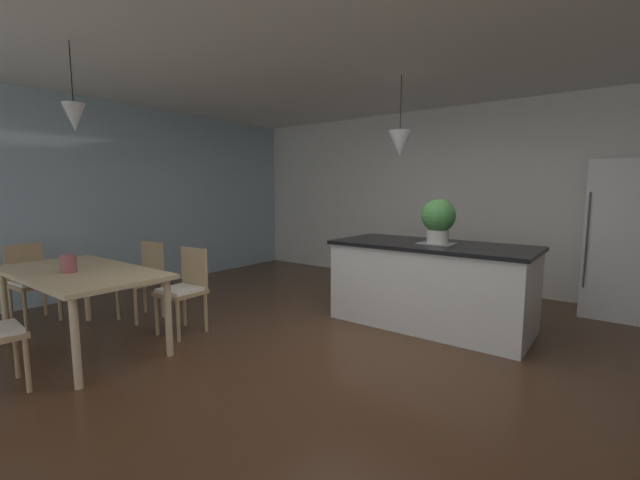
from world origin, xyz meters
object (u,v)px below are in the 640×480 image
Objects in this scene: chair_window_end at (31,280)px; vase_on_dining_table at (69,263)px; chair_far_left at (143,277)px; potted_plant_on_island at (438,219)px; refrigerator at (623,240)px; kitchen_island at (431,283)px; chair_far_right at (185,287)px; dining_table at (80,278)px.

vase_on_dining_table is (1.29, -0.09, 0.34)m from chair_window_end.
chair_far_left is 1.83× the size of potted_plant_on_island.
vase_on_dining_table is at bearing -131.12° from potted_plant_on_island.
chair_far_left is 5.40× the size of vase_on_dining_table.
vase_on_dining_table reaches higher than chair_far_left.
refrigerator reaches higher than vase_on_dining_table.
potted_plant_on_island is at bearing -133.74° from refrigerator.
kitchen_island is at bearing -134.85° from refrigerator.
chair_far_right is 1.05m from vase_on_dining_table.
refrigerator is (3.54, 3.40, 0.43)m from chair_far_right.
kitchen_island is (1.92, 1.76, -0.01)m from chair_far_right.
chair_far_right is at bearing 0.00° from chair_far_left.
kitchen_island is (2.72, 1.76, -0.01)m from chair_far_left.
vase_on_dining_table is (-3.91, -4.32, -0.09)m from refrigerator.
chair_window_end is 5.40× the size of vase_on_dining_table.
vase_on_dining_table is at bearing -130.37° from kitchen_island.
chair_window_end is at bearing -144.46° from potted_plant_on_island.
chair_window_end is 0.42× the size of kitchen_island.
chair_window_end is 1.00× the size of chair_far_right.
potted_plant_on_island reaches higher than chair_far_right.
dining_table is 5.78m from refrigerator.
chair_window_end is 1.34m from vase_on_dining_table.
potted_plant_on_island is 2.95× the size of vase_on_dining_table.
kitchen_island is 0.71m from potted_plant_on_island.
chair_window_end is 4.52m from potted_plant_on_island.
kitchen_island reaches higher than chair_far_right.
refrigerator is 11.23× the size of vase_on_dining_table.
chair_far_left is 1.19m from chair_window_end.
refrigerator is 5.83m from vase_on_dining_table.
refrigerator is (3.94, 4.22, 0.24)m from dining_table.
refrigerator is at bearing 43.79° from chair_far_right.
potted_plant_on_island is (2.78, 1.76, 0.69)m from chair_far_left.
potted_plant_on_island is at bearing 0.00° from kitchen_island.
refrigerator is at bearing 38.02° from chair_far_left.
kitchen_island is (3.57, 2.60, -0.01)m from chair_window_end.
chair_far_left is 0.80m from chair_far_right.
dining_table is at bearing -115.60° from chair_far_right.
kitchen_island is at bearing 180.00° from potted_plant_on_island.
refrigerator reaches higher than chair_far_left.
chair_window_end is 4.42m from kitchen_island.
chair_far_left is at bearing 115.21° from vase_on_dining_table.
dining_table is 3.48m from kitchen_island.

